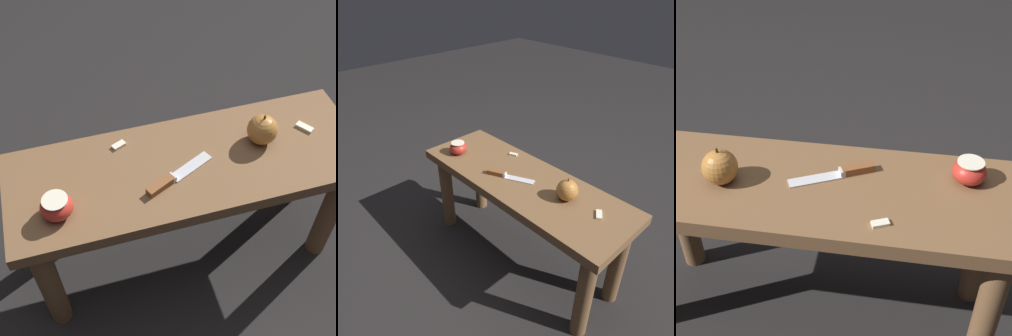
# 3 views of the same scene
# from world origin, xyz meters

# --- Properties ---
(ground_plane) EXTENTS (8.00, 8.00, 0.00)m
(ground_plane) POSITION_xyz_m (0.00, 0.00, 0.00)
(ground_plane) COLOR black
(wooden_bench) EXTENTS (1.00, 0.35, 0.47)m
(wooden_bench) POSITION_xyz_m (0.00, 0.00, 0.37)
(wooden_bench) COLOR brown
(wooden_bench) RESTS_ON ground_plane
(knife) EXTENTS (0.20, 0.12, 0.02)m
(knife) POSITION_xyz_m (-0.07, -0.05, 0.47)
(knife) COLOR silver
(knife) RESTS_ON wooden_bench
(apple_whole) EXTENTS (0.09, 0.09, 0.10)m
(apple_whole) POSITION_xyz_m (0.22, 0.02, 0.51)
(apple_whole) COLOR #B27233
(apple_whole) RESTS_ON wooden_bench
(apple_cut) EXTENTS (0.08, 0.08, 0.06)m
(apple_cut) POSITION_xyz_m (-0.37, -0.07, 0.50)
(apple_cut) COLOR red
(apple_cut) RESTS_ON wooden_bench
(apple_slice_near_knife) EXTENTS (0.05, 0.05, 0.01)m
(apple_slice_near_knife) POSITION_xyz_m (0.36, 0.03, 0.47)
(apple_slice_near_knife) COLOR silver
(apple_slice_near_knife) RESTS_ON wooden_bench
(apple_slice_center) EXTENTS (0.04, 0.03, 0.01)m
(apple_slice_center) POSITION_xyz_m (-0.17, 0.11, 0.47)
(apple_slice_center) COLOR silver
(apple_slice_center) RESTS_ON wooden_bench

